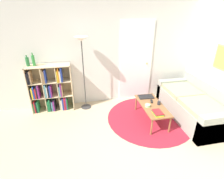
{
  "coord_description": "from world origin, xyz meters",
  "views": [
    {
      "loc": [
        -0.78,
        -1.72,
        2.36
      ],
      "look_at": [
        -0.17,
        1.35,
        0.85
      ],
      "focal_mm": 28.0,
      "sensor_mm": 36.0,
      "label": 1
    }
  ],
  "objects_px": {
    "bookshelf": "(50,90)",
    "cup": "(159,103)",
    "couch": "(195,105)",
    "bowl": "(148,106)",
    "coffee_table": "(152,106)",
    "laptop": "(146,97)",
    "bottle_left": "(27,62)",
    "floor_lamp": "(82,48)",
    "bottle_middle": "(33,60)"
  },
  "relations": [
    {
      "from": "bookshelf",
      "to": "cup",
      "type": "xyz_separation_m",
      "value": [
        2.38,
        -0.95,
        -0.1
      ]
    },
    {
      "from": "couch",
      "to": "bowl",
      "type": "height_order",
      "value": "couch"
    },
    {
      "from": "coffee_table",
      "to": "bookshelf",
      "type": "bearing_deg",
      "value": 157.46
    },
    {
      "from": "bowl",
      "to": "cup",
      "type": "xyz_separation_m",
      "value": [
        0.28,
        0.03,
        0.01
      ]
    },
    {
      "from": "laptop",
      "to": "bottle_left",
      "type": "distance_m",
      "value": 2.8
    },
    {
      "from": "laptop",
      "to": "bookshelf",
      "type": "bearing_deg",
      "value": 165.94
    },
    {
      "from": "laptop",
      "to": "floor_lamp",
      "type": "bearing_deg",
      "value": 161.21
    },
    {
      "from": "laptop",
      "to": "bottle_left",
      "type": "relative_size",
      "value": 1.47
    },
    {
      "from": "bottle_left",
      "to": "laptop",
      "type": "bearing_deg",
      "value": -12.6
    },
    {
      "from": "cup",
      "to": "bottle_middle",
      "type": "bearing_deg",
      "value": 159.94
    },
    {
      "from": "coffee_table",
      "to": "laptop",
      "type": "distance_m",
      "value": 0.37
    },
    {
      "from": "couch",
      "to": "bottle_middle",
      "type": "bearing_deg",
      "value": 164.2
    },
    {
      "from": "floor_lamp",
      "to": "coffee_table",
      "type": "relative_size",
      "value": 1.68
    },
    {
      "from": "laptop",
      "to": "bowl",
      "type": "relative_size",
      "value": 3.18
    },
    {
      "from": "bookshelf",
      "to": "bottle_left",
      "type": "xyz_separation_m",
      "value": [
        -0.37,
        0.02,
        0.72
      ]
    },
    {
      "from": "floor_lamp",
      "to": "couch",
      "type": "distance_m",
      "value": 2.88
    },
    {
      "from": "bottle_middle",
      "to": "bookshelf",
      "type": "bearing_deg",
      "value": -3.11
    },
    {
      "from": "floor_lamp",
      "to": "bottle_left",
      "type": "height_order",
      "value": "floor_lamp"
    },
    {
      "from": "bookshelf",
      "to": "floor_lamp",
      "type": "distance_m",
      "value": 1.28
    },
    {
      "from": "bowl",
      "to": "floor_lamp",
      "type": "bearing_deg",
      "value": 144.94
    },
    {
      "from": "floor_lamp",
      "to": "cup",
      "type": "relative_size",
      "value": 21.23
    },
    {
      "from": "bottle_middle",
      "to": "laptop",
      "type": "bearing_deg",
      "value": -13.02
    },
    {
      "from": "bookshelf",
      "to": "bottle_middle",
      "type": "xyz_separation_m",
      "value": [
        -0.24,
        0.01,
        0.74
      ]
    },
    {
      "from": "coffee_table",
      "to": "bowl",
      "type": "bearing_deg",
      "value": -158.09
    },
    {
      "from": "bookshelf",
      "to": "laptop",
      "type": "xyz_separation_m",
      "value": [
        2.24,
        -0.56,
        -0.13
      ]
    },
    {
      "from": "cup",
      "to": "couch",
      "type": "bearing_deg",
      "value": -2.3
    },
    {
      "from": "coffee_table",
      "to": "cup",
      "type": "relative_size",
      "value": 12.6
    },
    {
      "from": "bookshelf",
      "to": "laptop",
      "type": "height_order",
      "value": "bookshelf"
    },
    {
      "from": "bottle_left",
      "to": "bottle_middle",
      "type": "height_order",
      "value": "bottle_middle"
    },
    {
      "from": "bookshelf",
      "to": "bottle_left",
      "type": "bearing_deg",
      "value": 176.44
    },
    {
      "from": "couch",
      "to": "laptop",
      "type": "distance_m",
      "value": 1.13
    },
    {
      "from": "bookshelf",
      "to": "coffee_table",
      "type": "relative_size",
      "value": 1.1
    },
    {
      "from": "floor_lamp",
      "to": "bowl",
      "type": "distance_m",
      "value": 1.91
    },
    {
      "from": "couch",
      "to": "coffee_table",
      "type": "height_order",
      "value": "couch"
    },
    {
      "from": "couch",
      "to": "bottle_middle",
      "type": "height_order",
      "value": "bottle_middle"
    },
    {
      "from": "coffee_table",
      "to": "bottle_left",
      "type": "xyz_separation_m",
      "value": [
        -2.61,
        0.95,
        0.9
      ]
    },
    {
      "from": "couch",
      "to": "bowl",
      "type": "xyz_separation_m",
      "value": [
        -1.17,
        0.0,
        0.13
      ]
    },
    {
      "from": "floor_lamp",
      "to": "bottle_left",
      "type": "distance_m",
      "value": 1.23
    },
    {
      "from": "couch",
      "to": "laptop",
      "type": "height_order",
      "value": "couch"
    },
    {
      "from": "coffee_table",
      "to": "bottle_left",
      "type": "height_order",
      "value": "bottle_left"
    },
    {
      "from": "bookshelf",
      "to": "couch",
      "type": "xyz_separation_m",
      "value": [
        3.28,
        -0.98,
        -0.24
      ]
    },
    {
      "from": "bottle_left",
      "to": "bottle_middle",
      "type": "distance_m",
      "value": 0.13
    },
    {
      "from": "coffee_table",
      "to": "bowl",
      "type": "distance_m",
      "value": 0.15
    },
    {
      "from": "coffee_table",
      "to": "cup",
      "type": "height_order",
      "value": "cup"
    },
    {
      "from": "bowl",
      "to": "bottle_left",
      "type": "bearing_deg",
      "value": 157.98
    },
    {
      "from": "laptop",
      "to": "cup",
      "type": "relative_size",
      "value": 4.34
    },
    {
      "from": "cup",
      "to": "bottle_middle",
      "type": "xyz_separation_m",
      "value": [
        -2.63,
        0.96,
        0.83
      ]
    },
    {
      "from": "couch",
      "to": "bottle_left",
      "type": "distance_m",
      "value": 3.9
    },
    {
      "from": "couch",
      "to": "bookshelf",
      "type": "bearing_deg",
      "value": 163.31
    },
    {
      "from": "bookshelf",
      "to": "couch",
      "type": "distance_m",
      "value": 3.43
    }
  ]
}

